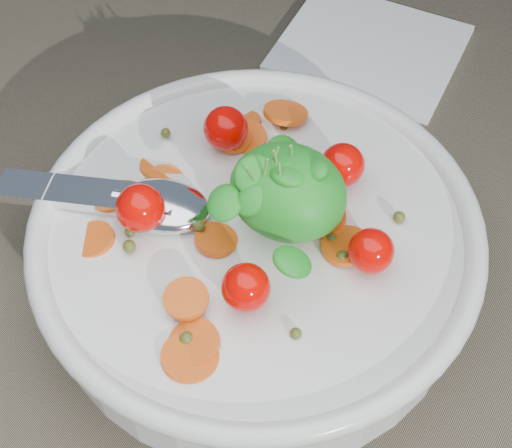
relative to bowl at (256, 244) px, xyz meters
The scene contains 3 objects.
ground 0.04m from the bowl, 103.39° to the left, with size 6.00×6.00×0.00m, color #6B614C.
bowl is the anchor object (origin of this frame).
napkin 0.27m from the bowl, 97.10° to the left, with size 0.16×0.14×0.01m, color white.
Camera 1 is at (0.16, -0.29, 0.48)m, focal length 55.00 mm.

